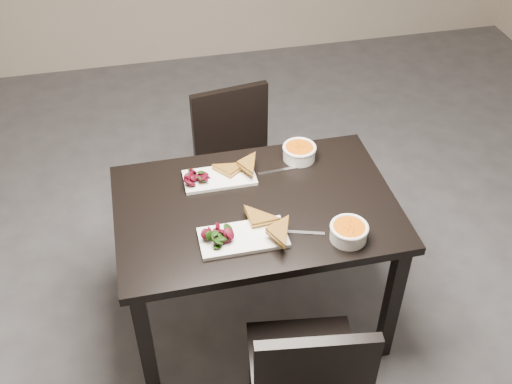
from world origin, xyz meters
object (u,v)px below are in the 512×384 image
(plate_near, at_px, (243,238))
(plate_far, at_px, (219,178))
(chair_far, at_px, (238,158))
(chair_near, at_px, (308,375))
(soup_bowl_far, at_px, (299,151))
(soup_bowl_near, at_px, (349,231))
(table, at_px, (256,221))

(plate_near, relative_size, plate_far, 1.10)
(chair_far, xyz_separation_m, plate_far, (-0.17, -0.48, 0.27))
(chair_far, bearing_deg, chair_near, -98.96)
(plate_near, xyz_separation_m, plate_far, (-0.03, 0.40, -0.00))
(plate_far, relative_size, soup_bowl_far, 2.03)
(soup_bowl_near, relative_size, soup_bowl_far, 0.99)
(chair_near, xyz_separation_m, soup_bowl_far, (0.22, 0.96, 0.31))
(table, relative_size, soup_bowl_far, 7.64)
(chair_far, bearing_deg, soup_bowl_near, -83.28)
(chair_far, distance_m, plate_near, 0.93)
(chair_near, relative_size, plate_far, 2.66)
(table, relative_size, chair_far, 1.41)
(table, bearing_deg, plate_near, -116.54)
(chair_far, xyz_separation_m, plate_near, (-0.15, -0.87, 0.27))
(chair_near, bearing_deg, soup_bowl_far, 84.80)
(plate_near, xyz_separation_m, soup_bowl_far, (0.36, 0.47, 0.03))
(chair_far, relative_size, plate_far, 2.66)
(chair_near, distance_m, chair_far, 1.37)
(table, relative_size, plate_near, 3.42)
(table, distance_m, chair_far, 0.70)
(chair_far, height_order, plate_far, chair_far)
(plate_near, height_order, soup_bowl_near, soup_bowl_near)
(plate_far, bearing_deg, plate_near, -86.29)
(table, bearing_deg, soup_bowl_far, 45.72)
(plate_near, height_order, soup_bowl_far, soup_bowl_far)
(table, distance_m, soup_bowl_near, 0.44)
(chair_far, distance_m, soup_bowl_far, 0.55)
(chair_near, xyz_separation_m, plate_near, (-0.14, 0.49, 0.27))
(plate_far, xyz_separation_m, soup_bowl_far, (0.39, 0.07, 0.03))
(table, xyz_separation_m, chair_near, (0.04, -0.69, -0.17))
(chair_near, height_order, soup_bowl_near, chair_near)
(soup_bowl_near, bearing_deg, plate_near, 168.10)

